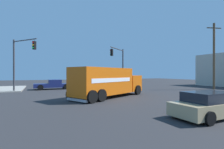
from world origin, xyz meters
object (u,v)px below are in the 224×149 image
(traffic_light_primary, at_px, (20,57))
(utility_pole, at_px, (214,55))
(delivery_truck, at_px, (108,82))
(sedan_tan, at_px, (210,105))
(pickup_navy, at_px, (53,84))
(traffic_light_secondary, at_px, (119,62))

(traffic_light_primary, relative_size, utility_pole, 0.67)
(delivery_truck, xyz_separation_m, sedan_tan, (9.03, 1.95, -0.84))
(delivery_truck, relative_size, sedan_tan, 1.98)
(delivery_truck, relative_size, traffic_light_primary, 1.37)
(utility_pole, bearing_deg, sedan_tan, -55.69)
(traffic_light_primary, xyz_separation_m, sedan_tan, (17.04, 9.98, -3.63))
(delivery_truck, bearing_deg, traffic_light_primary, -134.91)
(utility_pole, bearing_deg, pickup_navy, -114.93)
(traffic_light_primary, bearing_deg, traffic_light_secondary, 90.81)
(utility_pole, bearing_deg, traffic_light_secondary, -121.25)
(traffic_light_primary, height_order, traffic_light_secondary, traffic_light_primary)
(traffic_light_primary, distance_m, traffic_light_secondary, 13.35)
(traffic_light_secondary, distance_m, sedan_tan, 17.89)
(pickup_navy, height_order, sedan_tan, pickup_navy)
(traffic_light_secondary, height_order, pickup_navy, traffic_light_secondary)
(sedan_tan, bearing_deg, delivery_truck, -167.83)
(sedan_tan, bearing_deg, utility_pole, 124.31)
(pickup_navy, bearing_deg, delivery_truck, 20.33)
(traffic_light_primary, xyz_separation_m, pickup_navy, (-2.89, 4.00, -3.53))
(pickup_navy, xyz_separation_m, sedan_tan, (19.93, 5.99, -0.10))
(traffic_light_secondary, height_order, sedan_tan, traffic_light_secondary)
(traffic_light_primary, xyz_separation_m, traffic_light_secondary, (-0.19, 13.35, -0.19))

